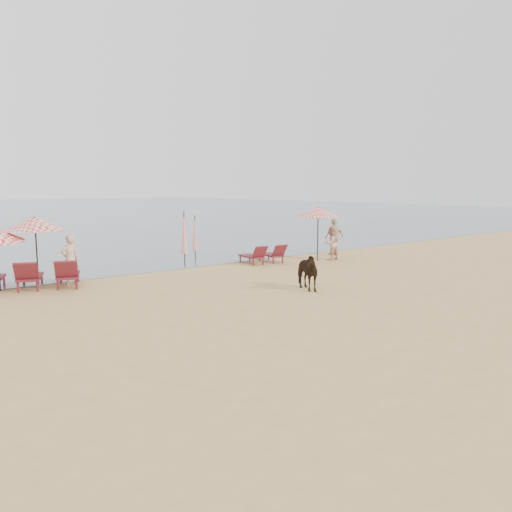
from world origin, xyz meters
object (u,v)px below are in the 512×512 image
at_px(lounger_cluster_right, 264,254).
at_px(beachgoer_left, 70,260).
at_px(umbrella_open_left_a, 35,224).
at_px(cow, 305,271).
at_px(umbrella_closed_left, 184,233).
at_px(umbrella_open_right, 318,212).
at_px(beachgoer_right_b, 334,237).
at_px(lounger_cluster_left, 29,275).
at_px(beachgoer_right_a, 331,243).
at_px(umbrella_closed_right, 195,233).

relative_size(lounger_cluster_right, beachgoer_left, 1.04).
height_order(umbrella_open_left_a, cow, umbrella_open_left_a).
bearing_deg(umbrella_closed_left, umbrella_open_right, -21.55).
bearing_deg(umbrella_open_left_a, beachgoer_right_b, 2.26).
xyz_separation_m(lounger_cluster_left, beachgoer_right_a, (13.37, -1.60, 0.31)).
xyz_separation_m(umbrella_closed_right, beachgoer_right_b, (6.81, -2.58, -0.40)).
bearing_deg(umbrella_closed_right, beachgoer_right_a, -33.79).
height_order(umbrella_closed_left, beachgoer_left, umbrella_closed_left).
relative_size(lounger_cluster_left, umbrella_open_left_a, 1.50).
height_order(lounger_cluster_right, beachgoer_right_a, beachgoer_right_a).
distance_m(umbrella_open_right, beachgoer_right_b, 2.63).
bearing_deg(lounger_cluster_right, umbrella_open_right, -12.22).
bearing_deg(lounger_cluster_left, beachgoer_right_a, 14.49).
bearing_deg(umbrella_closed_left, beachgoer_right_b, -10.68).
height_order(cow, beachgoer_left, beachgoer_left).
distance_m(umbrella_open_left_a, umbrella_closed_right, 7.68).
distance_m(beachgoer_right_a, beachgoer_right_b, 1.74).
relative_size(lounger_cluster_left, umbrella_closed_right, 1.69).
relative_size(lounger_cluster_left, beachgoer_right_b, 1.95).
height_order(beachgoer_left, beachgoer_right_a, beachgoer_left).
bearing_deg(cow, umbrella_open_left_a, 153.81).
bearing_deg(beachgoer_right_b, lounger_cluster_right, 9.87).
distance_m(beachgoer_left, beachgoer_right_b, 13.33).
bearing_deg(cow, umbrella_closed_left, 112.38).
bearing_deg(umbrella_closed_right, beachgoer_right_b, -20.77).
xyz_separation_m(umbrella_open_left_a, cow, (6.90, -6.53, -1.57)).
height_order(lounger_cluster_left, beachgoer_right_b, beachgoer_right_b).
height_order(umbrella_open_left_a, beachgoer_right_b, umbrella_open_left_a).
bearing_deg(beachgoer_right_a, umbrella_open_right, -18.20).
distance_m(umbrella_closed_right, cow, 8.04).
bearing_deg(umbrella_closed_left, umbrella_open_left_a, -176.47).
xyz_separation_m(lounger_cluster_right, umbrella_open_right, (2.57, -0.93, 1.90)).
height_order(umbrella_closed_right, beachgoer_right_b, umbrella_closed_right).
xyz_separation_m(umbrella_open_right, beachgoer_left, (-11.23, 1.44, -1.42)).
height_order(umbrella_open_right, beachgoer_right_b, umbrella_open_right).
height_order(umbrella_closed_left, cow, umbrella_closed_left).
height_order(beachgoer_left, beachgoer_right_b, beachgoer_right_b).
height_order(umbrella_closed_left, umbrella_closed_right, umbrella_closed_left).
relative_size(umbrella_open_left_a, beachgoer_right_b, 1.30).
relative_size(cow, beachgoer_right_b, 0.80).
relative_size(umbrella_open_right, beachgoer_right_a, 1.60).
xyz_separation_m(lounger_cluster_left, umbrella_open_right, (12.67, -1.38, 1.83)).
xyz_separation_m(umbrella_closed_left, umbrella_closed_right, (1.21, 1.07, -0.17)).
distance_m(lounger_cluster_left, beachgoer_left, 1.50).
relative_size(umbrella_open_right, cow, 1.70).
distance_m(lounger_cluster_left, beachgoer_right_a, 13.47).
bearing_deg(beachgoer_right_a, beachgoer_left, -8.91).
bearing_deg(umbrella_open_right, beachgoer_right_a, -10.67).
xyz_separation_m(umbrella_closed_right, cow, (-0.59, -7.99, -0.70)).
xyz_separation_m(lounger_cluster_left, beachgoer_right_b, (14.75, -0.55, 0.45)).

